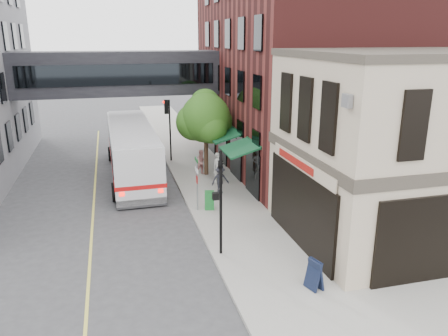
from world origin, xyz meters
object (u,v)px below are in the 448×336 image
newspaper_box (209,200)px  pedestrian_a (218,167)px  pedestrian_b (202,162)px  sandwich_board (315,274)px  bus (132,148)px  pedestrian_c (220,180)px

newspaper_box → pedestrian_a: bearing=82.8°
pedestrian_a → newspaper_box: size_ratio=1.92×
pedestrian_b → sandwich_board: (1.11, -14.54, -0.27)m
bus → pedestrian_b: bus is taller
pedestrian_b → pedestrian_c: pedestrian_b is taller
pedestrian_b → pedestrian_c: (0.29, -3.81, -0.02)m
pedestrian_c → pedestrian_b: bearing=88.4°
bus → pedestrian_c: size_ratio=7.67×
newspaper_box → pedestrian_c: bearing=75.5°
pedestrian_a → newspaper_box: bearing=-124.3°
bus → pedestrian_b: size_ratio=7.45×
pedestrian_c → sandwich_board: pedestrian_c is taller
bus → pedestrian_b: (4.43, -1.36, -0.89)m
sandwich_board → bus: bearing=92.5°
newspaper_box → sandwich_board: bearing=-64.2°
bus → sandwich_board: size_ratio=10.94×
bus → sandwich_board: bus is taller
bus → sandwich_board: bearing=-70.8°
pedestrian_a → newspaper_box: 4.60m
newspaper_box → bus: bearing=128.1°
pedestrian_a → pedestrian_b: bearing=96.4°
pedestrian_a → sandwich_board: pedestrian_a is taller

